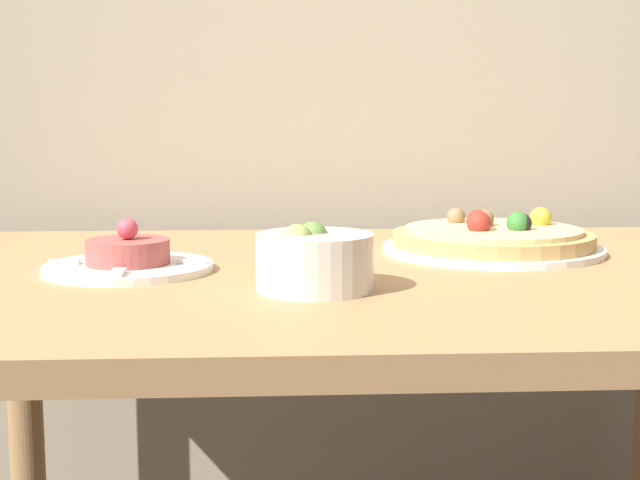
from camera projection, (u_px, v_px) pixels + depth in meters
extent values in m
cube|color=#AD7F51|center=(369.00, 283.00, 1.19)|extent=(1.24, 0.85, 0.03)
cylinder|color=#AD7F51|center=(28.00, 464.00, 1.57)|extent=(0.06, 0.06, 0.74)
cylinder|color=white|center=(492.00, 249.00, 1.33)|extent=(0.33, 0.33, 0.01)
cylinder|color=tan|center=(492.00, 239.00, 1.33)|extent=(0.30, 0.30, 0.02)
cylinder|color=beige|center=(493.00, 230.00, 1.33)|extent=(0.26, 0.26, 0.01)
sphere|color=black|center=(521.00, 223.00, 1.31)|extent=(0.03, 0.03, 0.03)
sphere|color=#387F33|center=(518.00, 223.00, 1.31)|extent=(0.03, 0.03, 0.03)
sphere|color=#B22D23|center=(478.00, 221.00, 1.33)|extent=(0.03, 0.03, 0.03)
sphere|color=#B22D23|center=(479.00, 223.00, 1.30)|extent=(0.04, 0.04, 0.04)
sphere|color=#997047|center=(484.00, 219.00, 1.36)|extent=(0.03, 0.03, 0.03)
sphere|color=gold|center=(541.00, 218.00, 1.37)|extent=(0.03, 0.03, 0.03)
sphere|color=#997047|center=(456.00, 217.00, 1.40)|extent=(0.03, 0.03, 0.03)
cylinder|color=white|center=(128.00, 267.00, 1.17)|extent=(0.22, 0.22, 0.01)
cylinder|color=#B2514C|center=(128.00, 252.00, 1.17)|extent=(0.11, 0.11, 0.03)
sphere|color=#DB4C5B|center=(127.00, 229.00, 1.17)|extent=(0.03, 0.03, 0.03)
cube|color=white|center=(192.00, 261.00, 1.18)|extent=(0.04, 0.02, 0.01)
cube|color=white|center=(138.00, 252.00, 1.25)|extent=(0.02, 0.04, 0.01)
cube|color=white|center=(64.00, 262.00, 1.17)|extent=(0.04, 0.02, 0.01)
cube|color=white|center=(118.00, 273.00, 1.09)|extent=(0.02, 0.04, 0.01)
cylinder|color=silver|center=(315.00, 262.00, 1.04)|extent=(0.14, 0.14, 0.07)
sphere|color=#668E42|center=(313.00, 236.00, 1.05)|extent=(0.04, 0.04, 0.04)
sphere|color=#A3B25B|center=(297.00, 239.00, 1.03)|extent=(0.03, 0.03, 0.03)
sphere|color=#8EA34C|center=(295.00, 237.00, 1.05)|extent=(0.02, 0.02, 0.02)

